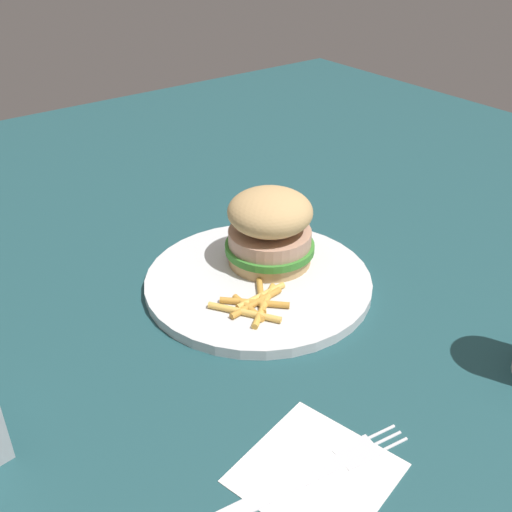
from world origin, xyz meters
name	(u,v)px	position (x,y,z in m)	size (l,w,h in m)	color
ground_plane	(272,296)	(0.00, 0.00, 0.00)	(1.60, 1.60, 0.00)	#1E474C
plate	(256,283)	(0.00, 0.03, 0.01)	(0.26, 0.26, 0.01)	silver
sandwich	(270,228)	(0.03, 0.05, 0.06)	(0.11, 0.11, 0.09)	tan
fries_pile	(256,302)	(-0.03, -0.02, 0.02)	(0.09, 0.10, 0.01)	#E5B251
napkin	(316,473)	(-0.12, -0.21, 0.00)	(0.11, 0.11, 0.00)	white
fork	(318,470)	(-0.12, -0.21, 0.00)	(0.17, 0.04, 0.00)	silver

